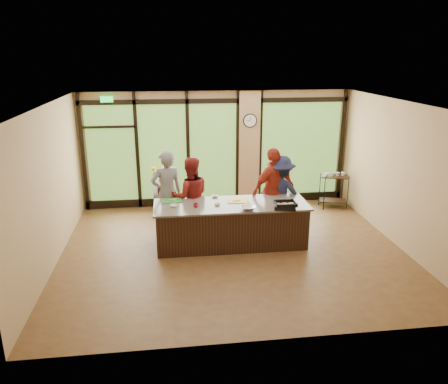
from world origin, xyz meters
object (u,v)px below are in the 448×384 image
object	(u,v)px
roasting_pan	(285,207)
flower_stand	(164,200)
island_base	(231,225)
bar_cart	(334,186)
cook_right	(280,193)
cook_left	(167,193)

from	to	relation	value
roasting_pan	flower_stand	size ratio (longest dim) A/B	0.52
island_base	roasting_pan	xyz separation A→B (m)	(1.04, -0.43, 0.52)
bar_cart	flower_stand	bearing A→B (deg)	-160.73
cook_right	flower_stand	bearing A→B (deg)	-2.62
cook_right	flower_stand	distance (m)	2.97
cook_right	roasting_pan	distance (m)	1.14
cook_left	bar_cart	xyz separation A→B (m)	(4.33, 1.24, -0.39)
roasting_pan	flower_stand	world-z (taller)	roasting_pan
roasting_pan	flower_stand	bearing A→B (deg)	152.45
island_base	cook_left	world-z (taller)	cook_left
cook_left	flower_stand	size ratio (longest dim) A/B	2.38
cook_left	bar_cart	distance (m)	4.53
cook_left	roasting_pan	bearing A→B (deg)	137.14
island_base	roasting_pan	world-z (taller)	roasting_pan
island_base	roasting_pan	distance (m)	1.24
cook_left	cook_right	size ratio (longest dim) A/B	1.10
cook_left	roasting_pan	world-z (taller)	cook_left
roasting_pan	bar_cart	bearing A→B (deg)	67.52
cook_right	roasting_pan	size ratio (longest dim) A/B	4.14
cook_right	roasting_pan	world-z (taller)	cook_right
flower_stand	cook_left	bearing A→B (deg)	-102.24
roasting_pan	bar_cart	size ratio (longest dim) A/B	0.44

